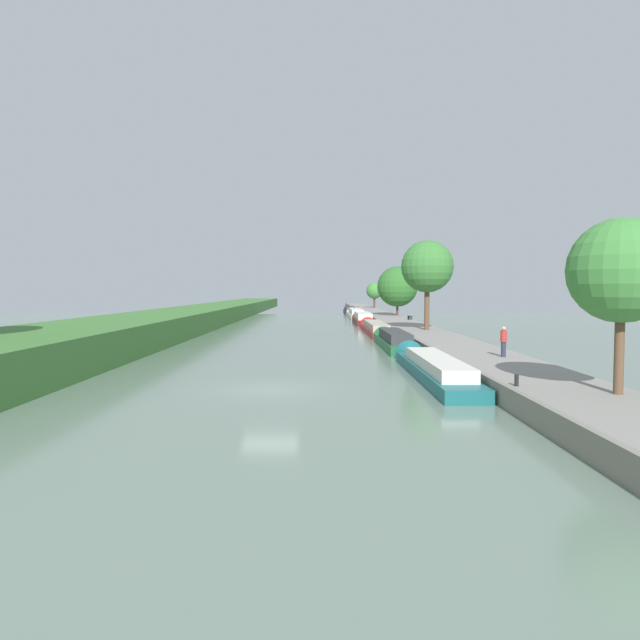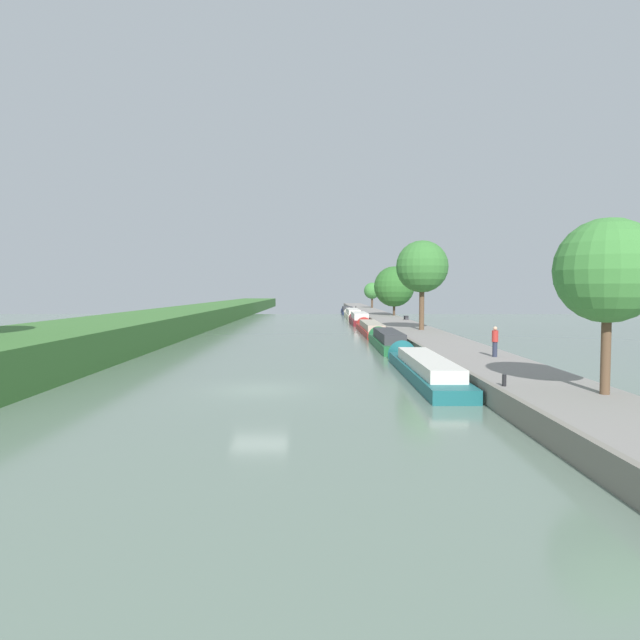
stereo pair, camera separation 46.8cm
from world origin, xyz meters
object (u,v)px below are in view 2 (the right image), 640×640
at_px(mooring_bollard_near, 507,380).
at_px(park_bench, 409,317).
at_px(narrowboat_cream, 355,314).
at_px(person_walking, 498,341).
at_px(narrowboat_red, 373,328).
at_px(mooring_bollard_far, 358,307).
at_px(narrowboat_green, 389,340).
at_px(narrowboat_navy, 350,311).
at_px(narrowboat_maroon, 361,319).
at_px(narrowboat_teal, 425,367).

xyz_separation_m(mooring_bollard_near, park_bench, (3.57, 48.28, 0.12)).
bearing_deg(mooring_bollard_near, narrowboat_cream, 91.48).
bearing_deg(park_bench, person_walking, -91.53).
relative_size(narrowboat_red, mooring_bollard_far, 37.69).
distance_m(narrowboat_green, narrowboat_navy, 62.66).
bearing_deg(park_bench, narrowboat_green, -101.92).
relative_size(narrowboat_red, mooring_bollard_near, 37.69).
bearing_deg(narrowboat_maroon, mooring_bollard_far, 87.02).
xyz_separation_m(narrowboat_teal, park_bench, (5.24, 40.26, 0.70)).
xyz_separation_m(narrowboat_navy, person_walking, (4.42, -76.20, 1.18)).
height_order(narrowboat_green, person_walking, person_walking).
relative_size(person_walking, park_bench, 1.11).
distance_m(narrowboat_teal, person_walking, 4.60).
bearing_deg(narrowboat_green, person_walking, -72.35).
bearing_deg(mooring_bollard_far, narrowboat_green, -91.52).
relative_size(narrowboat_cream, mooring_bollard_far, 38.01).
bearing_deg(person_walking, park_bench, 88.47).
relative_size(narrowboat_red, narrowboat_cream, 0.99).
xyz_separation_m(person_walking, mooring_bollard_near, (-2.53, -9.44, -0.65)).
distance_m(narrowboat_navy, person_walking, 76.34).
height_order(narrowboat_cream, person_walking, person_walking).
bearing_deg(mooring_bollard_far, narrowboat_red, -91.93).
bearing_deg(narrowboat_green, mooring_bollard_far, 88.48).
height_order(mooring_bollard_near, mooring_bollard_far, same).
bearing_deg(mooring_bollard_near, narrowboat_red, 92.61).
height_order(person_walking, mooring_bollard_near, person_walking).
height_order(narrowboat_navy, park_bench, narrowboat_navy).
bearing_deg(narrowboat_navy, narrowboat_maroon, -89.95).
relative_size(narrowboat_green, mooring_bollard_near, 28.72).
height_order(narrowboat_green, mooring_bollard_near, narrowboat_green).
bearing_deg(mooring_bollard_far, narrowboat_cream, -95.26).
relative_size(person_walking, mooring_bollard_far, 3.69).
relative_size(mooring_bollard_near, park_bench, 0.30).
bearing_deg(narrowboat_maroon, narrowboat_navy, 90.05).
relative_size(narrowboat_teal, narrowboat_cream, 0.87).
height_order(narrowboat_green, park_bench, narrowboat_green).
xyz_separation_m(narrowboat_green, narrowboat_navy, (-0.12, 62.66, -0.03)).
distance_m(narrowboat_green, mooring_bollard_far, 66.68).
distance_m(narrowboat_cream, park_bench, 22.41).
distance_m(narrowboat_cream, narrowboat_navy, 15.61).
xyz_separation_m(mooring_bollard_near, mooring_bollard_far, (0.00, 89.63, 0.00)).
bearing_deg(narrowboat_cream, mooring_bollard_far, 84.74).
xyz_separation_m(narrowboat_cream, narrowboat_navy, (-0.08, 15.61, -0.08)).
distance_m(narrowboat_teal, mooring_bollard_far, 81.62).
relative_size(narrowboat_cream, park_bench, 11.40).
bearing_deg(narrowboat_maroon, narrowboat_cream, 89.80).
height_order(narrowboat_cream, mooring_bollard_near, narrowboat_cream).
bearing_deg(person_walking, narrowboat_green, 107.65).
relative_size(narrowboat_navy, park_bench, 7.07).
relative_size(narrowboat_red, narrowboat_maroon, 1.33).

